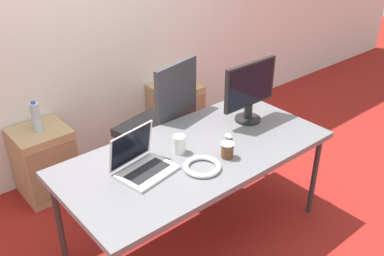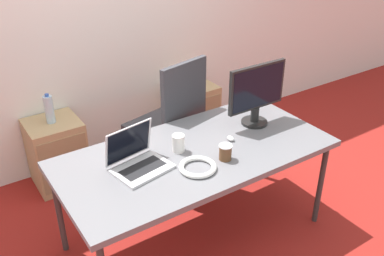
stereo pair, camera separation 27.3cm
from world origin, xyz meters
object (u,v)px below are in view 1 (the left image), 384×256
cabinet_right (176,113)px  coffee_cup_brown (227,150)px  water_bottle (36,117)px  cabinet_left (45,162)px  monitor (250,90)px  cable_coil (202,166)px  laptop_center (142,163)px  office_chair (159,138)px  mouse (228,136)px  coffee_cup_white (179,144)px

cabinet_right → coffee_cup_brown: 1.58m
water_bottle → cabinet_left: bearing=-90.0°
monitor → coffee_cup_brown: 0.57m
water_bottle → cable_coil: (0.49, -1.36, 0.04)m
laptop_center → water_bottle: bearing=99.9°
office_chair → mouse: office_chair is taller
coffee_cup_white → coffee_cup_brown: bearing=-51.4°
water_bottle → mouse: 1.48m
coffee_cup_brown → cabinet_left: bearing=117.1°
coffee_cup_white → coffee_cup_brown: (0.19, -0.24, -0.01)m
cabinet_right → coffee_cup_brown: (-0.65, -1.36, 0.47)m
cabinet_right → coffee_cup_brown: coffee_cup_brown is taller
cabinet_left → cabinet_right: size_ratio=1.00×
cabinet_left → coffee_cup_brown: bearing=-62.9°
water_bottle → coffee_cup_brown: size_ratio=2.43×
water_bottle → coffee_cup_white: 1.23m
water_bottle → mouse: bearing=-54.1°
office_chair → laptop_center: office_chair is taller
cabinet_right → office_chair: bearing=-138.9°
mouse → water_bottle: bearing=125.9°
coffee_cup_white → office_chair: bearing=65.3°
water_bottle → coffee_cup_white: coffee_cup_white is taller
water_bottle → monitor: (1.16, -1.10, 0.26)m
coffee_cup_brown → cable_coil: size_ratio=0.44×
office_chair → cabinet_left: bearing=148.5°
cabinet_left → cable_coil: cable_coil is taller
cabinet_right → coffee_cup_white: coffee_cup_white is taller
office_chair → laptop_center: size_ratio=2.99×
office_chair → cabinet_left: size_ratio=1.93×
cabinet_left → monitor: size_ratio=1.22×
coffee_cup_white → cable_coil: bearing=-93.0°
office_chair → coffee_cup_brown: size_ratio=11.03×
laptop_center → monitor: 0.98m
office_chair → mouse: 0.77m
coffee_cup_white → coffee_cup_brown: coffee_cup_white is taller
office_chair → water_bottle: (-0.79, 0.49, 0.26)m
laptop_center → monitor: monitor is taller
laptop_center → cable_coil: (0.29, -0.22, -0.04)m
cabinet_left → coffee_cup_brown: (0.69, -1.36, 0.47)m
cabinet_left → cabinet_right: bearing=0.0°
coffee_cup_white → monitor: bearing=1.8°
cabinet_left → water_bottle: size_ratio=2.35×
monitor → cable_coil: (-0.68, -0.26, -0.22)m
cabinet_left → water_bottle: (-0.00, 0.00, 0.40)m
monitor → cable_coil: bearing=-158.9°
office_chair → cable_coil: bearing=-109.2°
water_bottle → coffee_cup_brown: 1.53m
cabinet_left → coffee_cup_brown: coffee_cup_brown is taller
cabinet_right → laptop_center: laptop_center is taller
cable_coil → cabinet_left: bearing=109.8°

